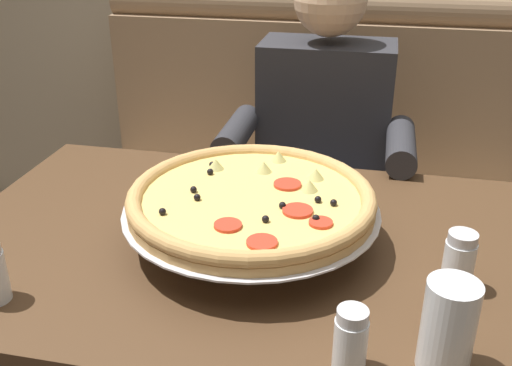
{
  "coord_description": "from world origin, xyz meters",
  "views": [
    {
      "loc": [
        0.22,
        -1.03,
        1.4
      ],
      "look_at": [
        -0.02,
        0.05,
        0.86
      ],
      "focal_mm": 41.49,
      "sensor_mm": 36.0,
      "label": 1
    }
  ],
  "objects_px": {
    "pizza": "(252,200)",
    "drinking_glass": "(447,332)",
    "diner_main": "(320,152)",
    "booth_bench": "(308,202)",
    "shaker_pepper_flakes": "(350,344)",
    "dining_table": "(258,278)",
    "shaker_oregano": "(458,265)"
  },
  "relations": [
    {
      "from": "booth_bench",
      "to": "pizza",
      "type": "relative_size",
      "value": 3.05
    },
    {
      "from": "pizza",
      "to": "drinking_glass",
      "type": "xyz_separation_m",
      "value": [
        0.36,
        -0.3,
        -0.03
      ]
    },
    {
      "from": "shaker_pepper_flakes",
      "to": "drinking_glass",
      "type": "bearing_deg",
      "value": 14.18
    },
    {
      "from": "dining_table",
      "to": "drinking_glass",
      "type": "distance_m",
      "value": 0.48
    },
    {
      "from": "diner_main",
      "to": "shaker_pepper_flakes",
      "type": "distance_m",
      "value": 0.97
    },
    {
      "from": "diner_main",
      "to": "shaker_pepper_flakes",
      "type": "height_order",
      "value": "diner_main"
    },
    {
      "from": "booth_bench",
      "to": "pizza",
      "type": "height_order",
      "value": "booth_bench"
    },
    {
      "from": "diner_main",
      "to": "drinking_glass",
      "type": "height_order",
      "value": "diner_main"
    },
    {
      "from": "diner_main",
      "to": "pizza",
      "type": "relative_size",
      "value": 2.44
    },
    {
      "from": "booth_bench",
      "to": "shaker_pepper_flakes",
      "type": "bearing_deg",
      "value": -80.19
    },
    {
      "from": "diner_main",
      "to": "shaker_oregano",
      "type": "distance_m",
      "value": 0.78
    },
    {
      "from": "diner_main",
      "to": "shaker_oregano",
      "type": "relative_size",
      "value": 11.15
    },
    {
      "from": "dining_table",
      "to": "shaker_pepper_flakes",
      "type": "relative_size",
      "value": 12.21
    },
    {
      "from": "pizza",
      "to": "drinking_glass",
      "type": "height_order",
      "value": "drinking_glass"
    },
    {
      "from": "pizza",
      "to": "drinking_glass",
      "type": "relative_size",
      "value": 3.48
    },
    {
      "from": "shaker_oregano",
      "to": "booth_bench",
      "type": "bearing_deg",
      "value": 111.78
    },
    {
      "from": "diner_main",
      "to": "shaker_pepper_flakes",
      "type": "bearing_deg",
      "value": -80.98
    },
    {
      "from": "booth_bench",
      "to": "drinking_glass",
      "type": "xyz_separation_m",
      "value": [
        0.35,
        -1.18,
        0.42
      ]
    },
    {
      "from": "shaker_pepper_flakes",
      "to": "pizza",
      "type": "bearing_deg",
      "value": 124.0
    },
    {
      "from": "booth_bench",
      "to": "shaker_oregano",
      "type": "distance_m",
      "value": 1.12
    },
    {
      "from": "pizza",
      "to": "drinking_glass",
      "type": "distance_m",
      "value": 0.47
    },
    {
      "from": "diner_main",
      "to": "booth_bench",
      "type": "bearing_deg",
      "value": 102.59
    },
    {
      "from": "drinking_glass",
      "to": "dining_table",
      "type": "bearing_deg",
      "value": 139.6
    },
    {
      "from": "shaker_pepper_flakes",
      "to": "booth_bench",
      "type": "bearing_deg",
      "value": 99.81
    },
    {
      "from": "drinking_glass",
      "to": "booth_bench",
      "type": "bearing_deg",
      "value": 106.47
    },
    {
      "from": "diner_main",
      "to": "drinking_glass",
      "type": "relative_size",
      "value": 8.5
    },
    {
      "from": "booth_bench",
      "to": "shaker_pepper_flakes",
      "type": "height_order",
      "value": "booth_bench"
    },
    {
      "from": "dining_table",
      "to": "diner_main",
      "type": "relative_size",
      "value": 1.04
    },
    {
      "from": "drinking_glass",
      "to": "shaker_pepper_flakes",
      "type": "bearing_deg",
      "value": -165.82
    },
    {
      "from": "pizza",
      "to": "booth_bench",
      "type": "bearing_deg",
      "value": 89.09
    },
    {
      "from": "booth_bench",
      "to": "diner_main",
      "type": "height_order",
      "value": "diner_main"
    },
    {
      "from": "diner_main",
      "to": "shaker_pepper_flakes",
      "type": "relative_size",
      "value": 11.78
    }
  ]
}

